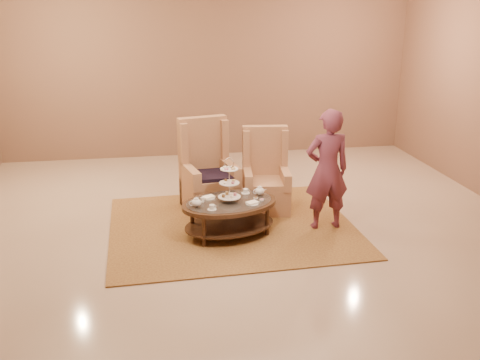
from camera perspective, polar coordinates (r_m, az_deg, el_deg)
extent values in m
plane|color=tan|center=(7.17, 0.18, -5.76)|extent=(8.00, 8.00, 0.00)
cube|color=white|center=(7.17, 0.18, -5.76)|extent=(8.00, 8.00, 0.02)
cube|color=brown|center=(10.56, -3.49, 11.99)|extent=(8.00, 0.04, 3.50)
cube|color=olive|center=(7.38, -0.86, -4.94)|extent=(3.38, 2.85, 0.02)
cylinder|color=black|center=(6.72, -3.85, -5.58)|extent=(0.06, 0.06, 0.42)
cylinder|color=black|center=(7.03, 2.92, -4.41)|extent=(0.06, 0.06, 0.42)
cylinder|color=black|center=(7.12, -5.12, -4.18)|extent=(0.06, 0.06, 0.42)
cylinder|color=black|center=(7.42, 1.34, -3.14)|extent=(0.06, 0.06, 0.42)
cylinder|color=white|center=(6.87, -1.15, -0.23)|extent=(0.01, 0.01, 0.52)
torus|color=white|center=(6.79, -1.17, 1.86)|extent=(0.13, 0.04, 0.13)
cylinder|color=silver|center=(6.94, -1.14, -1.79)|extent=(0.36, 0.36, 0.01)
cylinder|color=silver|center=(6.87, -1.15, -0.31)|extent=(0.32, 0.32, 0.01)
cylinder|color=silver|center=(6.81, -1.16, 1.19)|extent=(0.28, 0.28, 0.01)
cylinder|color=#B45C6D|center=(6.96, -0.53, -1.52)|extent=(0.05, 0.05, 0.03)
cylinder|color=tan|center=(7.00, -1.40, -1.41)|extent=(0.05, 0.05, 0.03)
cylinder|color=brown|center=(6.90, -1.76, -1.71)|extent=(0.05, 0.05, 0.03)
cylinder|color=#F0E3CC|center=(6.86, -0.89, -1.83)|extent=(0.05, 0.05, 0.03)
ellipsoid|color=tan|center=(6.91, -0.69, -0.02)|extent=(0.06, 0.06, 0.03)
ellipsoid|color=brown|center=(6.92, -1.53, 0.00)|extent=(0.06, 0.06, 0.03)
ellipsoid|color=#F0E3CC|center=(6.82, -1.62, -0.27)|extent=(0.06, 0.06, 0.03)
ellipsoid|color=#B45C6D|center=(6.81, -0.77, -0.29)|extent=(0.06, 0.06, 0.03)
cube|color=brown|center=(6.86, -0.87, 1.44)|extent=(0.05, 0.04, 0.02)
cube|color=#F0E3CC|center=(6.84, -1.61, 1.39)|extent=(0.05, 0.04, 0.02)
cube|color=#B45C6D|center=(6.76, -1.46, 1.17)|extent=(0.05, 0.04, 0.02)
cube|color=tan|center=(6.78, -0.71, 1.22)|extent=(0.05, 0.04, 0.02)
ellipsoid|color=silver|center=(6.77, -4.68, -2.42)|extent=(0.15, 0.15, 0.10)
cylinder|color=silver|center=(6.75, -4.70, -2.00)|extent=(0.07, 0.07, 0.01)
sphere|color=silver|center=(6.74, -4.70, -1.90)|extent=(0.03, 0.03, 0.02)
cone|color=silver|center=(6.79, -4.06, -2.29)|extent=(0.08, 0.04, 0.05)
torus|color=silver|center=(6.75, -5.19, -2.49)|extent=(0.07, 0.03, 0.07)
ellipsoid|color=silver|center=(7.16, 2.11, -1.18)|extent=(0.15, 0.15, 0.10)
cylinder|color=silver|center=(7.14, 2.11, -0.78)|extent=(0.07, 0.07, 0.01)
sphere|color=silver|center=(7.14, 2.11, -0.68)|extent=(0.03, 0.03, 0.02)
cone|color=silver|center=(7.19, 2.67, -1.05)|extent=(0.08, 0.04, 0.05)
torus|color=silver|center=(7.13, 1.65, -1.25)|extent=(0.07, 0.03, 0.07)
cylinder|color=silver|center=(6.69, -3.01, -3.14)|extent=(0.14, 0.14, 0.01)
cylinder|color=silver|center=(6.67, -3.02, -2.88)|extent=(0.08, 0.08, 0.06)
torus|color=silver|center=(6.69, -2.70, -2.84)|extent=(0.04, 0.02, 0.04)
cylinder|color=silver|center=(7.23, 0.59, -1.40)|extent=(0.14, 0.14, 0.01)
cylinder|color=silver|center=(7.22, 0.59, -1.16)|extent=(0.08, 0.08, 0.06)
torus|color=silver|center=(7.24, 0.88, -1.12)|extent=(0.04, 0.02, 0.04)
cylinder|color=silver|center=(7.07, -3.36, -1.92)|extent=(0.20, 0.20, 0.01)
cube|color=white|center=(7.06, -3.36, -1.81)|extent=(0.18, 0.16, 0.02)
cylinder|color=silver|center=(6.86, 1.31, -2.53)|extent=(0.20, 0.20, 0.01)
cube|color=white|center=(6.86, 1.31, -2.42)|extent=(0.18, 0.16, 0.02)
cylinder|color=silver|center=(6.93, -4.04, -2.13)|extent=(0.06, 0.06, 0.06)
cylinder|color=silver|center=(6.98, 2.34, -2.13)|extent=(0.07, 0.07, 0.01)
cylinder|color=#B45C6D|center=(6.98, 2.34, -2.05)|extent=(0.05, 0.05, 0.01)
cylinder|color=silver|center=(7.04, 1.70, -1.93)|extent=(0.07, 0.07, 0.01)
cylinder|color=brown|center=(7.04, 1.70, -1.85)|extent=(0.05, 0.05, 0.01)
cylinder|color=silver|center=(6.99, -4.75, -2.16)|extent=(0.07, 0.07, 0.01)
cylinder|color=#F0E3CC|center=(6.99, -4.75, -2.08)|extent=(0.05, 0.05, 0.01)
cube|color=#B27C53|center=(7.90, -3.23, -1.72)|extent=(0.87, 0.87, 0.44)
cube|color=#B27C53|center=(7.76, -3.14, 0.03)|extent=(0.74, 0.74, 0.10)
cube|color=#B27C53|center=(8.03, -3.98, 2.03)|extent=(0.74, 0.30, 1.35)
cube|color=#B27C53|center=(7.82, -6.11, 3.89)|extent=(0.15, 0.25, 0.62)
cube|color=#B27C53|center=(8.00, -1.81, 4.33)|extent=(0.15, 0.25, 0.62)
cube|color=#B27C53|center=(7.65, -5.28, 0.35)|extent=(0.26, 0.66, 0.27)
cube|color=#B27C53|center=(7.83, -1.07, 0.86)|extent=(0.26, 0.66, 0.27)
cube|color=black|center=(7.71, -3.07, 0.47)|extent=(0.61, 0.56, 0.06)
cube|color=#B27C53|center=(7.87, 2.78, -1.93)|extent=(0.73, 0.73, 0.39)
cube|color=#B27C53|center=(7.75, 2.84, -0.36)|extent=(0.62, 0.62, 0.09)
cube|color=#B27C53|center=(8.00, 2.64, 1.52)|extent=(0.67, 0.20, 1.22)
cube|color=#B27C53|center=(7.86, 0.65, 3.38)|extent=(0.12, 0.22, 0.56)
cube|color=#B27C53|center=(7.92, 4.73, 3.42)|extent=(0.12, 0.22, 0.56)
cube|color=#B27C53|center=(7.70, 0.83, 0.13)|extent=(0.18, 0.60, 0.24)
cube|color=#B27C53|center=(7.76, 4.85, 0.19)|extent=(0.18, 0.60, 0.24)
imported|color=brown|center=(7.16, 9.28, 1.04)|extent=(0.62, 0.42, 1.65)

